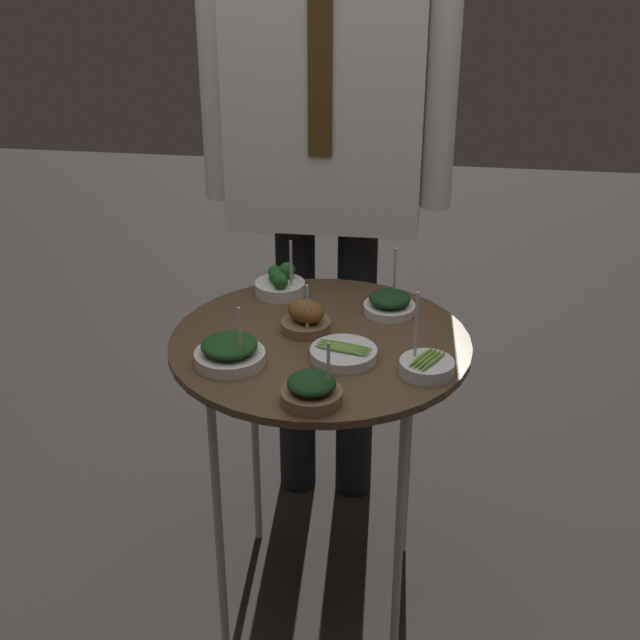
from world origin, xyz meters
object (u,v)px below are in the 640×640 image
object	(u,v)px
bowl_roast_far_rim	(306,318)
bowl_asparagus_front_right	(427,366)
bowl_spinach_front_left	(312,390)
waiter_figure	(327,129)
bowl_spinach_center	(390,303)
bowl_broccoli_back_left	(280,284)
bowl_spinach_back_right	(230,352)
serving_cart	(320,361)
bowl_asparagus_front_center	(343,353)

from	to	relation	value
bowl_roast_far_rim	bowl_asparagus_front_right	bearing A→B (deg)	-29.68
bowl_spinach_front_left	waiter_figure	xyz separation A→B (m)	(-0.07, 0.74, 0.33)
bowl_spinach_center	bowl_asparagus_front_right	bearing A→B (deg)	-70.96
bowl_broccoli_back_left	bowl_asparagus_front_right	distance (m)	0.52
bowl_roast_far_rim	bowl_spinach_back_right	bearing A→B (deg)	-128.41
bowl_roast_far_rim	serving_cart	bearing A→B (deg)	-46.94
bowl_broccoli_back_left	bowl_asparagus_front_center	world-z (taller)	bowl_broccoli_back_left
bowl_spinach_center	bowl_roast_far_rim	world-z (taller)	bowl_spinach_center
serving_cart	waiter_figure	bearing A→B (deg)	95.80
serving_cart	bowl_spinach_center	distance (m)	0.23
serving_cart	waiter_figure	world-z (taller)	waiter_figure
bowl_roast_far_rim	bowl_broccoli_back_left	size ratio (longest dim) A/B	0.86
bowl_roast_far_rim	waiter_figure	world-z (taller)	waiter_figure
bowl_spinach_front_left	bowl_roast_far_rim	bearing A→B (deg)	100.81
bowl_spinach_front_left	waiter_figure	size ratio (longest dim) A/B	0.08
serving_cart	bowl_spinach_front_left	world-z (taller)	bowl_spinach_front_left
bowl_roast_far_rim	bowl_spinach_front_left	distance (m)	0.32
bowl_asparagus_front_right	bowl_spinach_front_left	distance (m)	0.27
bowl_broccoli_back_left	bowl_asparagus_front_center	distance (m)	0.37
serving_cart	bowl_spinach_center	xyz separation A→B (m)	(0.15, 0.16, 0.08)
bowl_asparagus_front_right	bowl_asparagus_front_center	distance (m)	0.19
bowl_asparagus_front_right	bowl_spinach_back_right	bearing A→B (deg)	-178.04
bowl_spinach_center	bowl_spinach_back_right	bearing A→B (deg)	-137.52
bowl_roast_far_rim	bowl_broccoli_back_left	world-z (taller)	bowl_broccoli_back_left
serving_cart	waiter_figure	distance (m)	0.63
bowl_spinach_center	bowl_spinach_back_right	size ratio (longest dim) A/B	1.00
bowl_asparagus_front_center	bowl_broccoli_back_left	bearing A→B (deg)	121.90
serving_cart	bowl_asparagus_front_center	world-z (taller)	bowl_asparagus_front_center
bowl_broccoli_back_left	bowl_asparagus_front_center	xyz separation A→B (m)	(0.20, -0.31, -0.01)
serving_cart	bowl_spinach_front_left	xyz separation A→B (m)	(0.02, -0.27, 0.08)
bowl_roast_far_rim	bowl_spinach_front_left	bearing A→B (deg)	-79.19
serving_cart	bowl_asparagus_front_center	distance (m)	0.12
bowl_roast_far_rim	bowl_broccoli_back_left	distance (m)	0.22
bowl_roast_far_rim	bowl_spinach_back_right	size ratio (longest dim) A/B	0.84
serving_cart	bowl_roast_far_rim	world-z (taller)	bowl_roast_far_rim
bowl_spinach_back_right	bowl_asparagus_front_center	distance (m)	0.25
serving_cart	bowl_roast_far_rim	size ratio (longest dim) A/B	5.93
bowl_spinach_center	waiter_figure	xyz separation A→B (m)	(-0.19, 0.31, 0.34)
bowl_asparagus_front_right	waiter_figure	bearing A→B (deg)	116.15
bowl_spinach_center	waiter_figure	world-z (taller)	waiter_figure
bowl_spinach_front_left	waiter_figure	bearing A→B (deg)	95.29
bowl_roast_far_rim	bowl_asparagus_front_center	bearing A→B (deg)	-50.18
bowl_spinach_center	waiter_figure	distance (m)	0.50
serving_cart	bowl_asparagus_front_right	bearing A→B (deg)	-26.14
bowl_spinach_center	bowl_asparagus_front_center	world-z (taller)	bowl_spinach_center
bowl_broccoli_back_left	bowl_spinach_front_left	distance (m)	0.53
bowl_asparagus_front_right	bowl_asparagus_front_center	bearing A→B (deg)	167.72
bowl_roast_far_rim	bowl_spinach_back_right	distance (m)	0.22
bowl_roast_far_rim	waiter_figure	bearing A→B (deg)	91.28
serving_cart	bowl_roast_far_rim	bearing A→B (deg)	133.06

